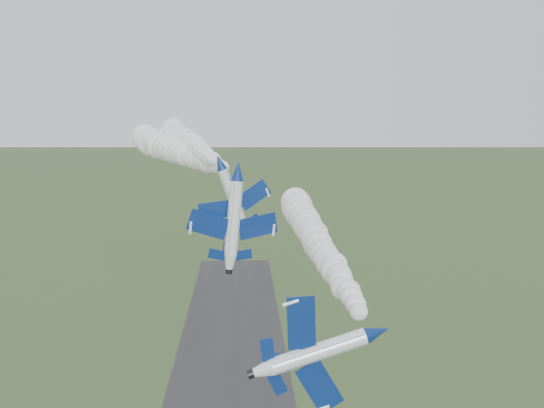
{
  "coord_description": "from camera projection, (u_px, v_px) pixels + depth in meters",
  "views": [
    {
      "loc": [
        2.57,
        -52.48,
        51.59
      ],
      "look_at": [
        6.2,
        19.93,
        40.99
      ],
      "focal_mm": 40.0,
      "sensor_mm": 36.0,
      "label": 1
    }
  ],
  "objects": [
    {
      "name": "jet_lead",
      "position": [
        378.0,
        332.0,
        54.18
      ],
      "size": [
        4.02,
        13.36,
        10.62
      ],
      "rotation": [
        0.0,
        1.29,
        0.09
      ],
      "color": "white"
    },
    {
      "name": "smoke_trail_jet_pair_left",
      "position": [
        187.0,
        140.0,
        104.95
      ],
      "size": [
        15.7,
        57.54,
        4.65
      ],
      "primitive_type": null,
      "rotation": [
        0.0,
        0.0,
        0.19
      ],
      "color": "white"
    },
    {
      "name": "jet_pair_left",
      "position": [
        220.0,
        162.0,
        74.99
      ],
      "size": [
        9.11,
        11.35,
        3.77
      ],
      "rotation": [
        0.0,
        -0.34,
        0.19
      ],
      "color": "white"
    },
    {
      "name": "jet_pair_right",
      "position": [
        238.0,
        171.0,
        74.73
      ],
      "size": [
        11.86,
        13.72,
        3.56
      ],
      "rotation": [
        0.0,
        0.1,
        0.36
      ],
      "color": "white"
    },
    {
      "name": "smoke_trail_jet_pair_right",
      "position": [
        174.0,
        150.0,
        104.25
      ],
      "size": [
        25.67,
        56.02,
        5.42
      ],
      "primitive_type": null,
      "rotation": [
        0.0,
        0.0,
        0.36
      ],
      "color": "white"
    },
    {
      "name": "smoke_trail_jet_lead",
      "position": [
        318.0,
        241.0,
        84.35
      ],
      "size": [
        10.09,
        55.48,
        5.25
      ],
      "primitive_type": null,
      "rotation": [
        0.0,
        0.0,
        0.09
      ],
      "color": "white"
    }
  ]
}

